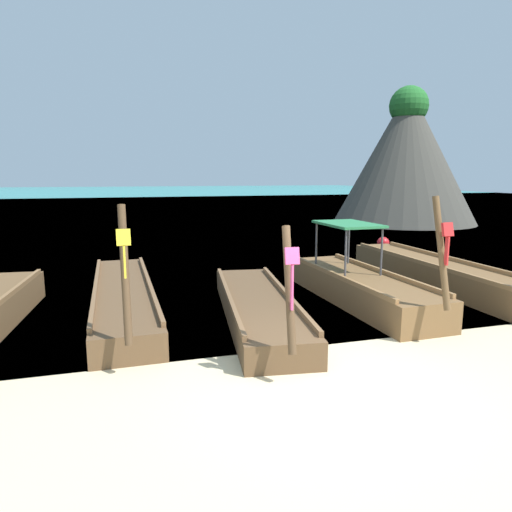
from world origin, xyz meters
name	(u,v)px	position (x,y,z in m)	size (l,w,h in m)	color
ground	(324,386)	(0.00, 0.00, 0.00)	(120.00, 120.00, 0.00)	beige
sea_water	(140,197)	(0.00, 61.47, 0.00)	(120.00, 120.00, 0.00)	teal
longtail_boat_yellow_ribbon	(123,297)	(-2.73, 4.87, 0.27)	(1.35, 7.33, 2.56)	brown
longtail_boat_pink_ribbon	(258,307)	(-0.03, 3.25, 0.25)	(2.01, 6.09, 2.27)	brown
longtail_boat_red_ribbon	(360,287)	(2.66, 3.83, 0.38)	(1.47, 5.67, 2.63)	brown
longtail_boat_blue_ribbon	(437,273)	(5.51, 4.74, 0.34)	(1.26, 7.43, 2.51)	brown
karst_rock	(408,159)	(14.74, 19.89, 3.95)	(9.21, 8.74, 8.35)	#47443D
mooring_buoy_near	(383,243)	(7.53, 10.72, 0.25)	(0.50, 0.50, 0.50)	red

